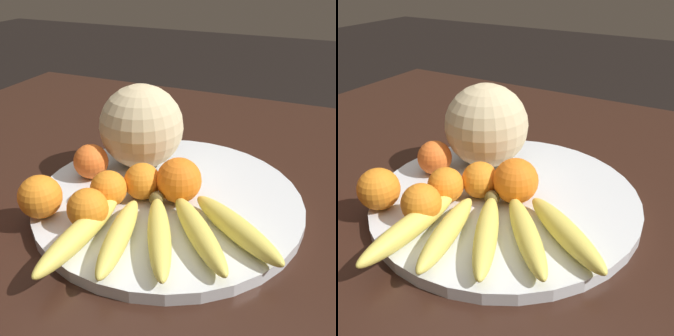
% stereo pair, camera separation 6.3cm
% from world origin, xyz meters
% --- Properties ---
extents(kitchen_table, '(1.60, 1.15, 0.76)m').
position_xyz_m(kitchen_table, '(0.00, 0.00, 0.68)').
color(kitchen_table, black).
rests_on(kitchen_table, ground_plane).
extents(fruit_bowl, '(0.44, 0.44, 0.02)m').
position_xyz_m(fruit_bowl, '(0.06, 0.04, 0.77)').
color(fruit_bowl, silver).
rests_on(fruit_bowl, kitchen_table).
extents(melon, '(0.15, 0.15, 0.15)m').
position_xyz_m(melon, '(0.15, -0.04, 0.85)').
color(melon, beige).
rests_on(melon, fruit_bowl).
extents(banana_bunch, '(0.29, 0.26, 0.03)m').
position_xyz_m(banana_bunch, '(0.02, 0.16, 0.79)').
color(banana_bunch, brown).
rests_on(banana_bunch, fruit_bowl).
extents(orange_front_left, '(0.06, 0.06, 0.06)m').
position_xyz_m(orange_front_left, '(0.21, 0.04, 0.81)').
color(orange_front_left, orange).
rests_on(orange_front_left, fruit_bowl).
extents(orange_front_right, '(0.06, 0.06, 0.06)m').
position_xyz_m(orange_front_right, '(0.13, 0.11, 0.80)').
color(orange_front_right, orange).
rests_on(orange_front_right, fruit_bowl).
extents(orange_mid_center, '(0.07, 0.07, 0.07)m').
position_xyz_m(orange_mid_center, '(0.21, 0.17, 0.81)').
color(orange_mid_center, orange).
rests_on(orange_mid_center, fruit_bowl).
extents(orange_back_left, '(0.07, 0.07, 0.07)m').
position_xyz_m(orange_back_left, '(0.04, 0.05, 0.81)').
color(orange_back_left, orange).
rests_on(orange_back_left, fruit_bowl).
extents(orange_back_right, '(0.06, 0.06, 0.06)m').
position_xyz_m(orange_back_right, '(0.10, 0.06, 0.80)').
color(orange_back_right, orange).
rests_on(orange_back_right, fruit_bowl).
extents(orange_top_small, '(0.06, 0.06, 0.06)m').
position_xyz_m(orange_top_small, '(0.13, 0.17, 0.81)').
color(orange_top_small, orange).
rests_on(orange_top_small, fruit_bowl).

